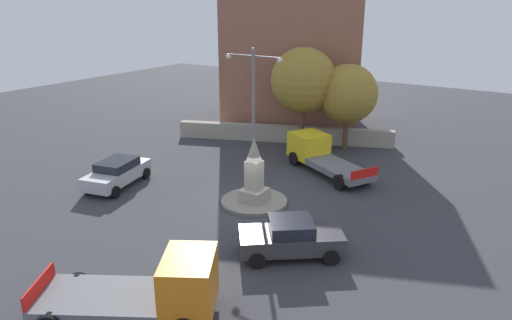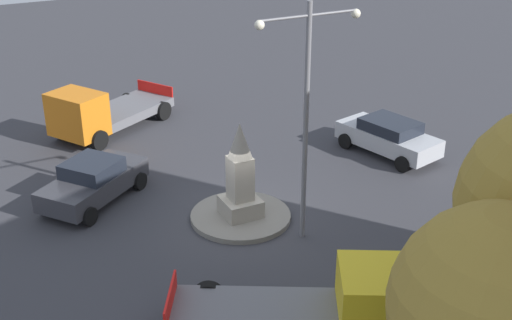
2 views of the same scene
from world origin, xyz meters
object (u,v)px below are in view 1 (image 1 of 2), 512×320
(monument, at_px, (254,174))
(tree_near_wall, at_px, (303,80))
(tree_mid_cluster, at_px, (348,94))
(car_dark_grey_far_side, at_px, (291,237))
(truck_yellow_approaching, at_px, (319,154))
(truck_orange_parked_right, at_px, (154,290))
(corner_building, at_px, (294,56))
(car_silver_parked_left, at_px, (117,172))
(streetlamp, at_px, (253,105))

(monument, xyz_separation_m, tree_near_wall, (-2.52, 9.94, 3.08))
(monument, bearing_deg, tree_mid_cluster, 88.68)
(car_dark_grey_far_side, relative_size, tree_near_wall, 0.64)
(truck_yellow_approaching, xyz_separation_m, truck_orange_parked_right, (1.77, -15.77, 0.07))
(truck_yellow_approaching, bearing_deg, tree_near_wall, 130.75)
(car_dark_grey_far_side, height_order, corner_building, corner_building)
(car_silver_parked_left, height_order, corner_building, corner_building)
(streetlamp, relative_size, car_dark_grey_far_side, 1.71)
(car_dark_grey_far_side, bearing_deg, streetlamp, 134.62)
(car_dark_grey_far_side, relative_size, corner_building, 0.39)
(truck_orange_parked_right, bearing_deg, car_silver_parked_left, 143.80)
(car_silver_parked_left, height_order, truck_yellow_approaching, truck_yellow_approaching)
(monument, distance_m, streetlamp, 3.77)
(monument, height_order, corner_building, corner_building)
(car_dark_grey_far_side, height_order, tree_near_wall, tree_near_wall)
(streetlamp, bearing_deg, tree_mid_cluster, 80.54)
(truck_yellow_approaching, distance_m, tree_near_wall, 5.91)
(car_dark_grey_far_side, bearing_deg, tree_near_wall, 115.96)
(truck_yellow_approaching, bearing_deg, corner_building, 127.29)
(corner_building, relative_size, tree_mid_cluster, 1.91)
(monument, xyz_separation_m, car_dark_grey_far_side, (4.02, -3.47, -0.78))
(streetlamp, bearing_deg, truck_yellow_approaching, 68.62)
(car_silver_parked_left, distance_m, truck_yellow_approaching, 11.78)
(truck_yellow_approaching, distance_m, tree_mid_cluster, 5.45)
(car_dark_grey_far_side, bearing_deg, monument, 139.16)
(car_silver_parked_left, distance_m, tree_mid_cluster, 15.63)
(car_dark_grey_far_side, xyz_separation_m, truck_orange_parked_right, (-1.74, -5.87, 0.25))
(monument, height_order, streetlamp, streetlamp)
(streetlamp, height_order, tree_near_wall, streetlamp)
(truck_orange_parked_right, relative_size, tree_near_wall, 0.88)
(monument, distance_m, truck_yellow_approaching, 6.48)
(car_silver_parked_left, bearing_deg, tree_mid_cluster, 59.06)
(car_silver_parked_left, relative_size, truck_yellow_approaching, 0.70)
(car_silver_parked_left, xyz_separation_m, tree_near_wall, (5.11, 12.03, 3.86))
(monument, relative_size, car_dark_grey_far_side, 0.75)
(tree_mid_cluster, bearing_deg, car_dark_grey_far_side, -75.49)
(truck_yellow_approaching, bearing_deg, truck_orange_parked_right, -83.61)
(car_silver_parked_left, bearing_deg, truck_orange_parked_right, -36.20)
(corner_building, distance_m, tree_mid_cluster, 7.74)
(tree_near_wall, bearing_deg, car_dark_grey_far_side, -64.04)
(truck_yellow_approaching, relative_size, tree_near_wall, 0.94)
(monument, height_order, tree_near_wall, tree_near_wall)
(streetlamp, bearing_deg, car_silver_parked_left, -147.93)
(car_silver_parked_left, height_order, truck_orange_parked_right, truck_orange_parked_right)
(monument, relative_size, car_silver_parked_left, 0.72)
(car_dark_grey_far_side, xyz_separation_m, truck_yellow_approaching, (-3.51, 9.91, 0.18))
(truck_yellow_approaching, xyz_separation_m, corner_building, (-6.61, 8.68, 4.60))
(car_dark_grey_far_side, xyz_separation_m, car_silver_parked_left, (-11.64, 1.38, 0.00))
(corner_building, bearing_deg, car_silver_parked_left, -95.05)
(streetlamp, height_order, car_silver_parked_left, streetlamp)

